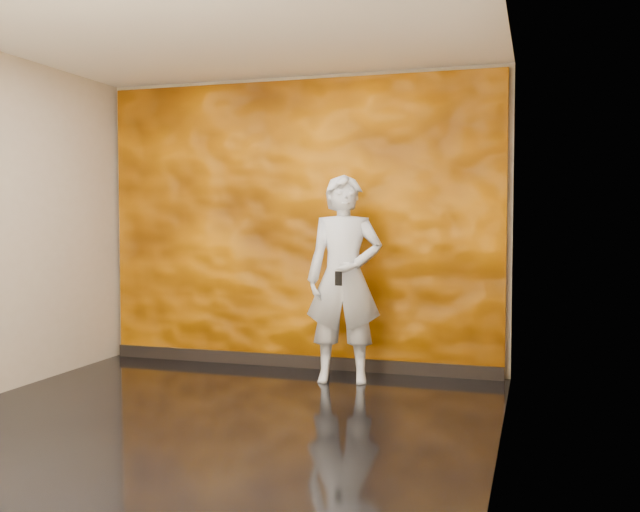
# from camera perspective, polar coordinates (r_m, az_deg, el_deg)

# --- Properties ---
(room) EXTENTS (4.02, 4.02, 2.81)m
(room) POSITION_cam_1_polar(r_m,az_deg,el_deg) (5.05, -9.02, 2.54)
(room) COLOR black
(room) RESTS_ON ground
(feature_wall) EXTENTS (3.90, 0.06, 2.75)m
(feature_wall) POSITION_cam_1_polar(r_m,az_deg,el_deg) (6.86, -1.79, 2.53)
(feature_wall) COLOR orange
(feature_wall) RESTS_ON ground
(baseboard) EXTENTS (3.90, 0.04, 0.12)m
(baseboard) POSITION_cam_1_polar(r_m,az_deg,el_deg) (6.96, -1.88, -8.41)
(baseboard) COLOR black
(baseboard) RESTS_ON ground
(man) EXTENTS (0.73, 0.55, 1.82)m
(man) POSITION_cam_1_polar(r_m,az_deg,el_deg) (6.26, 1.95, -1.83)
(man) COLOR #A7AFB8
(man) RESTS_ON ground
(phone) EXTENTS (0.07, 0.03, 0.12)m
(phone) POSITION_cam_1_polar(r_m,az_deg,el_deg) (5.99, 1.49, -1.81)
(phone) COLOR black
(phone) RESTS_ON man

